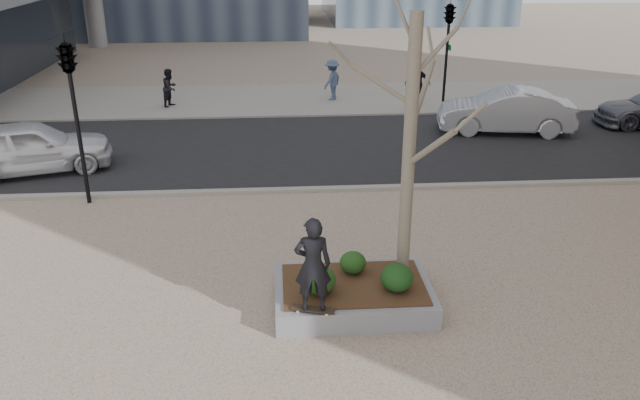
{
  "coord_description": "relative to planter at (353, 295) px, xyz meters",
  "views": [
    {
      "loc": [
        -0.38,
        -10.32,
        6.58
      ],
      "look_at": [
        0.5,
        2.0,
        1.4
      ],
      "focal_mm": 35.0,
      "sensor_mm": 36.0,
      "label": 1
    }
  ],
  "objects": [
    {
      "name": "car_silver",
      "position": [
        6.93,
        11.27,
        0.58
      ],
      "size": [
        5.0,
        2.45,
        1.58
      ],
      "primitive_type": "imported",
      "rotation": [
        0.0,
        0.0,
        4.54
      ],
      "color": "#A7A9B0",
      "rests_on": "street"
    },
    {
      "name": "far_sidewalk",
      "position": [
        -1.0,
        17.0,
        -0.21
      ],
      "size": [
        60.0,
        6.0,
        0.02
      ],
      "primitive_type": "cube",
      "color": "gray",
      "rests_on": "ground"
    },
    {
      "name": "ground",
      "position": [
        -1.0,
        0.0,
        -0.23
      ],
      "size": [
        120.0,
        120.0,
        0.0
      ],
      "primitive_type": "plane",
      "color": "tan",
      "rests_on": "ground"
    },
    {
      "name": "traffic_light_far",
      "position": [
        5.5,
        14.6,
        2.02
      ],
      "size": [
        0.6,
        2.48,
        4.5
      ],
      "primitive_type": null,
      "color": "black",
      "rests_on": "ground"
    },
    {
      "name": "pedestrian_a",
      "position": [
        -5.82,
        16.03,
        0.59
      ],
      "size": [
        0.86,
        0.95,
        1.58
      ],
      "primitive_type": "imported",
      "rotation": [
        0.0,
        0.0,
        1.15
      ],
      "color": "black",
      "rests_on": "far_sidewalk"
    },
    {
      "name": "skateboard",
      "position": [
        -0.83,
        -0.88,
        0.26
      ],
      "size": [
        0.81,
        0.4,
        0.08
      ],
      "primitive_type": null,
      "rotation": [
        0.0,
        0.0,
        -0.27
      ],
      "color": "black",
      "rests_on": "planter"
    },
    {
      "name": "shrub_right",
      "position": [
        0.77,
        -0.3,
        0.53
      ],
      "size": [
        0.62,
        0.62,
        0.53
      ],
      "primitive_type": "ellipsoid",
      "color": "#113614",
      "rests_on": "planter_mulch"
    },
    {
      "name": "skateboarder",
      "position": [
        -0.83,
        -0.88,
        1.18
      ],
      "size": [
        0.66,
        0.44,
        1.76
      ],
      "primitive_type": "imported",
      "rotation": [
        0.0,
        0.0,
        3.11
      ],
      "color": "black",
      "rests_on": "skateboard"
    },
    {
      "name": "police_car",
      "position": [
        -8.81,
        8.13,
        0.59
      ],
      "size": [
        5.0,
        3.12,
        1.59
      ],
      "primitive_type": "imported",
      "rotation": [
        0.0,
        0.0,
        1.86
      ],
      "color": "white",
      "rests_on": "street"
    },
    {
      "name": "street",
      "position": [
        -1.0,
        10.0,
        -0.21
      ],
      "size": [
        60.0,
        8.0,
        0.02
      ],
      "primitive_type": "cube",
      "color": "black",
      "rests_on": "ground"
    },
    {
      "name": "pedestrian_c",
      "position": [
        4.59,
        15.43,
        0.72
      ],
      "size": [
        1.15,
        0.69,
        1.83
      ],
      "primitive_type": "imported",
      "rotation": [
        0.0,
        0.0,
        2.91
      ],
      "color": "black",
      "rests_on": "far_sidewalk"
    },
    {
      "name": "sycamore_tree",
      "position": [
        1.0,
        0.3,
        3.56
      ],
      "size": [
        2.8,
        2.8,
        6.6
      ],
      "primitive_type": null,
      "color": "gray",
      "rests_on": "planter_mulch"
    },
    {
      "name": "planter_mulch",
      "position": [
        0.0,
        0.0,
        0.25
      ],
      "size": [
        2.7,
        1.7,
        0.04
      ],
      "primitive_type": "cube",
      "color": "#382314",
      "rests_on": "planter"
    },
    {
      "name": "planter",
      "position": [
        0.0,
        0.0,
        0.0
      ],
      "size": [
        3.0,
        2.0,
        0.45
      ],
      "primitive_type": "cube",
      "color": "gray",
      "rests_on": "ground"
    },
    {
      "name": "pedestrian_b",
      "position": [
        1.08,
        16.71,
        0.67
      ],
      "size": [
        1.18,
        1.3,
        1.75
      ],
      "primitive_type": "imported",
      "rotation": [
        0.0,
        0.0,
        4.1
      ],
      "color": "#405273",
      "rests_on": "far_sidewalk"
    },
    {
      "name": "traffic_light_near",
      "position": [
        -6.5,
        5.6,
        2.02
      ],
      "size": [
        0.6,
        2.48,
        4.5
      ],
      "primitive_type": null,
      "color": "black",
      "rests_on": "ground"
    },
    {
      "name": "shrub_middle",
      "position": [
        0.04,
        0.42,
        0.49
      ],
      "size": [
        0.52,
        0.52,
        0.44
      ],
      "primitive_type": "ellipsoid",
      "color": "#1A3711",
      "rests_on": "planter_mulch"
    },
    {
      "name": "shrub_left",
      "position": [
        -0.69,
        -0.29,
        0.54
      ],
      "size": [
        0.65,
        0.65,
        0.55
      ],
      "primitive_type": "ellipsoid",
      "color": "#153D13",
      "rests_on": "planter_mulch"
    }
  ]
}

